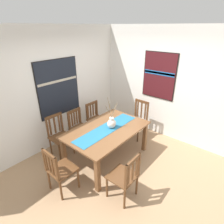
# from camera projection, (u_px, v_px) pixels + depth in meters

# --- Properties ---
(ground_plane) EXTENTS (6.40, 6.40, 0.03)m
(ground_plane) POSITION_uv_depth(u_px,v_px,m) (121.00, 170.00, 3.75)
(ground_plane) COLOR #A37F5B
(wall_back) EXTENTS (6.40, 0.12, 2.70)m
(wall_back) POSITION_uv_depth(u_px,v_px,m) (58.00, 88.00, 4.25)
(wall_back) COLOR silver
(wall_back) RESTS_ON ground_plane
(wall_side) EXTENTS (0.12, 6.40, 2.70)m
(wall_side) POSITION_uv_depth(u_px,v_px,m) (169.00, 85.00, 4.46)
(wall_side) COLOR silver
(wall_side) RESTS_ON ground_plane
(dining_table) EXTENTS (1.71, 1.09, 0.74)m
(dining_table) POSITION_uv_depth(u_px,v_px,m) (107.00, 133.00, 3.82)
(dining_table) COLOR brown
(dining_table) RESTS_ON ground_plane
(table_runner) EXTENTS (1.58, 0.36, 0.01)m
(table_runner) POSITION_uv_depth(u_px,v_px,m) (107.00, 129.00, 3.77)
(table_runner) COLOR #236B93
(table_runner) RESTS_ON dining_table
(centerpiece_vase) EXTENTS (0.21, 0.21, 0.66)m
(centerpiece_vase) POSITION_uv_depth(u_px,v_px,m) (112.00, 123.00, 3.77)
(centerpiece_vase) COLOR silver
(centerpiece_vase) RESTS_ON dining_table
(chair_0) EXTENTS (0.43, 0.43, 0.87)m
(chair_0) POSITION_uv_depth(u_px,v_px,m) (96.00, 118.00, 4.82)
(chair_0) COLOR brown
(chair_0) RESTS_ON ground_plane
(chair_1) EXTENTS (0.43, 0.43, 0.88)m
(chair_1) POSITION_uv_depth(u_px,v_px,m) (59.00, 170.00, 3.09)
(chair_1) COLOR brown
(chair_1) RESTS_ON ground_plane
(chair_2) EXTENTS (0.44, 0.44, 0.87)m
(chair_2) POSITION_uv_depth(u_px,v_px,m) (79.00, 126.00, 4.41)
(chair_2) COLOR brown
(chair_2) RESTS_ON ground_plane
(chair_3) EXTENTS (0.43, 0.43, 0.89)m
(chair_3) POSITION_uv_depth(u_px,v_px,m) (125.00, 176.00, 2.96)
(chair_3) COLOR brown
(chair_3) RESTS_ON ground_plane
(chair_4) EXTENTS (0.43, 0.43, 0.96)m
(chair_4) POSITION_uv_depth(u_px,v_px,m) (138.00, 119.00, 4.72)
(chair_4) COLOR brown
(chair_4) RESTS_ON ground_plane
(chair_5) EXTENTS (0.43, 0.43, 0.93)m
(chair_5) POSITION_uv_depth(u_px,v_px,m) (59.00, 135.00, 4.05)
(chair_5) COLOR brown
(chair_5) RESTS_ON ground_plane
(painting_on_back_wall) EXTENTS (1.07, 0.05, 1.29)m
(painting_on_back_wall) POSITION_uv_depth(u_px,v_px,m) (59.00, 88.00, 4.17)
(painting_on_back_wall) COLOR black
(painting_on_side_wall) EXTENTS (0.05, 0.84, 1.12)m
(painting_on_side_wall) POSITION_uv_depth(u_px,v_px,m) (159.00, 76.00, 4.46)
(painting_on_side_wall) COLOR black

